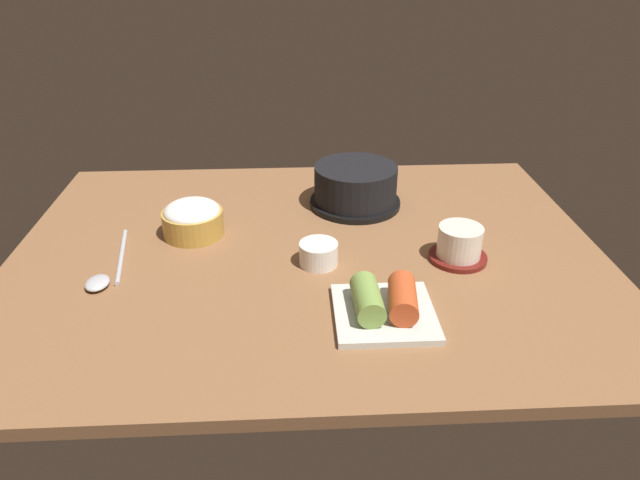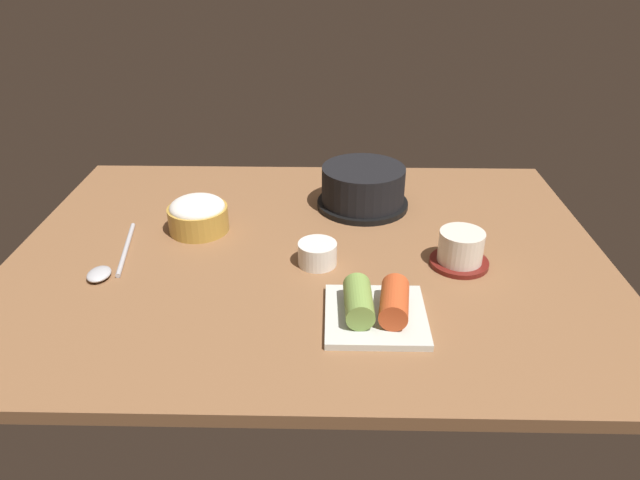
{
  "view_description": "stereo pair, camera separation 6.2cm",
  "coord_description": "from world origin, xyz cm",
  "px_view_note": "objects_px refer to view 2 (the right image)",
  "views": [
    {
      "loc": [
        -2.43,
        -85.45,
        50.91
      ],
      "look_at": [
        2.0,
        -2.0,
        5.0
      ],
      "focal_mm": 32.46,
      "sensor_mm": 36.0,
      "label": 1
    },
    {
      "loc": [
        3.73,
        -85.55,
        50.91
      ],
      "look_at": [
        2.0,
        -2.0,
        5.0
      ],
      "focal_mm": 32.46,
      "sensor_mm": 36.0,
      "label": 2
    }
  ],
  "objects_px": {
    "rice_bowl": "(198,214)",
    "spoon": "(109,265)",
    "kimchi_plate": "(376,308)",
    "banchan_cup_center": "(317,253)",
    "tea_cup_with_saucer": "(461,249)",
    "stone_pot": "(363,187)"
  },
  "relations": [
    {
      "from": "rice_bowl",
      "to": "spoon",
      "type": "relative_size",
      "value": 0.54
    },
    {
      "from": "rice_bowl",
      "to": "spoon",
      "type": "bearing_deg",
      "value": -131.53
    },
    {
      "from": "spoon",
      "to": "stone_pot",
      "type": "bearing_deg",
      "value": 29.91
    },
    {
      "from": "stone_pot",
      "to": "banchan_cup_center",
      "type": "distance_m",
      "value": 0.24
    },
    {
      "from": "kimchi_plate",
      "to": "stone_pot",
      "type": "bearing_deg",
      "value": 90.37
    },
    {
      "from": "rice_bowl",
      "to": "spoon",
      "type": "height_order",
      "value": "rice_bowl"
    },
    {
      "from": "rice_bowl",
      "to": "stone_pot",
      "type": "bearing_deg",
      "value": 19.57
    },
    {
      "from": "rice_bowl",
      "to": "spoon",
      "type": "distance_m",
      "value": 0.18
    },
    {
      "from": "rice_bowl",
      "to": "kimchi_plate",
      "type": "bearing_deg",
      "value": -40.96
    },
    {
      "from": "spoon",
      "to": "kimchi_plate",
      "type": "bearing_deg",
      "value": -16.92
    },
    {
      "from": "stone_pot",
      "to": "banchan_cup_center",
      "type": "height_order",
      "value": "stone_pot"
    },
    {
      "from": "banchan_cup_center",
      "to": "rice_bowl",
      "type": "bearing_deg",
      "value": 152.26
    },
    {
      "from": "banchan_cup_center",
      "to": "kimchi_plate",
      "type": "height_order",
      "value": "kimchi_plate"
    },
    {
      "from": "rice_bowl",
      "to": "banchan_cup_center",
      "type": "distance_m",
      "value": 0.25
    },
    {
      "from": "tea_cup_with_saucer",
      "to": "spoon",
      "type": "height_order",
      "value": "tea_cup_with_saucer"
    },
    {
      "from": "tea_cup_with_saucer",
      "to": "kimchi_plate",
      "type": "height_order",
      "value": "tea_cup_with_saucer"
    },
    {
      "from": "tea_cup_with_saucer",
      "to": "banchan_cup_center",
      "type": "bearing_deg",
      "value": -179.41
    },
    {
      "from": "stone_pot",
      "to": "tea_cup_with_saucer",
      "type": "height_order",
      "value": "stone_pot"
    },
    {
      "from": "stone_pot",
      "to": "tea_cup_with_saucer",
      "type": "xyz_separation_m",
      "value": [
        0.15,
        -0.22,
        -0.01
      ]
    },
    {
      "from": "stone_pot",
      "to": "kimchi_plate",
      "type": "distance_m",
      "value": 0.37
    },
    {
      "from": "banchan_cup_center",
      "to": "tea_cup_with_saucer",
      "type": "bearing_deg",
      "value": 0.59
    },
    {
      "from": "rice_bowl",
      "to": "banchan_cup_center",
      "type": "relative_size",
      "value": 1.69
    }
  ]
}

